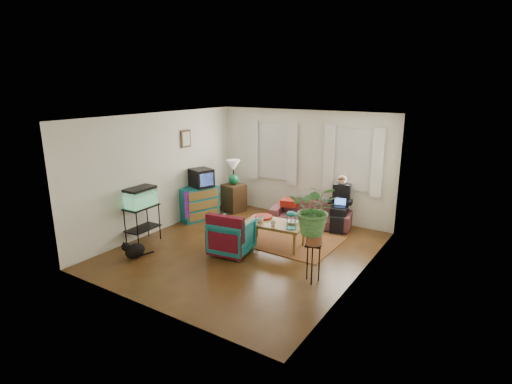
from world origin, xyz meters
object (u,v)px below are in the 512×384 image
Objects in this scene: dresser at (199,203)px; aquarium_stand at (143,225)px; coffee_table at (275,234)px; side_table at (234,198)px; sofa at (311,210)px; plant_stand at (313,263)px; armchair at (232,235)px.

dresser reaches higher than aquarium_stand.
side_table is at bearing 139.37° from coffee_table.
sofa is at bearing 81.79° from coffee_table.
aquarium_stand is (-0.01, -1.75, -0.01)m from dresser.
plant_stand is (3.67, 0.32, -0.05)m from aquarium_stand.
dresser is 1.15× the size of aquarium_stand.
armchair is (1.52, -2.17, 0.02)m from side_table.
side_table reaches higher than plant_stand.
side_table is 2.75m from aquarium_stand.
coffee_table is (-0.07, -1.56, -0.11)m from sofa.
side_table is at bearing 89.76° from dresser.
aquarium_stand is 0.64× the size of coffee_table.
side_table is 0.94× the size of armchair.
coffee_table is at bearing -35.04° from side_table.
dresser is 0.74× the size of coffee_table.
sofa is 2.45× the size of armchair.
dresser is at bearing -167.90° from sofa.
plant_stand is (1.29, -0.97, 0.09)m from coffee_table.
armchair is (1.87, 0.55, -0.01)m from aquarium_stand.
aquarium_stand is 1.95m from armchair.
sofa is 2.69m from dresser.
sofa reaches higher than plant_stand.
side_table is 0.79× the size of dresser.
armchair is 1.12× the size of plant_stand.
coffee_table is at bearing 142.95° from plant_stand.
plant_stand is (1.22, -2.53, -0.02)m from sofa.
side_table is at bearing 80.44° from aquarium_stand.
aquarium_stand is 3.69m from plant_stand.
side_table is at bearing -63.53° from armchair.
coffee_table is at bearing -104.84° from sofa.
coffee_table is at bearing 8.22° from dresser.
dresser reaches higher than armchair.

